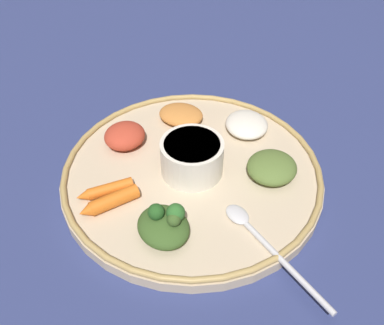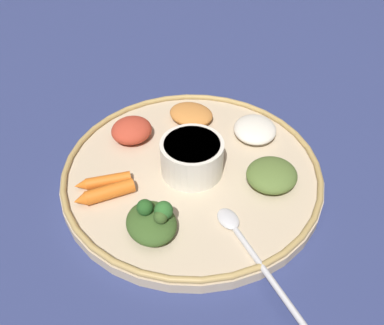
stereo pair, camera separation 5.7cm
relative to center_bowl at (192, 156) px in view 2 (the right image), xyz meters
The scene contains 12 objects.
ground_plane 0.04m from the center_bowl, ahead, with size 2.40×2.40×0.00m, color navy.
platter 0.03m from the center_bowl, ahead, with size 0.35×0.35×0.02m, color #C6B293.
platter_rim 0.02m from the center_bowl, ahead, with size 0.35×0.35×0.01m, color tan.
center_bowl is the anchor object (origin of this frame).
spoon 0.14m from the center_bowl, 111.93° to the right, with size 0.08×0.17×0.01m.
greens_pile 0.11m from the center_bowl, 162.87° to the right, with size 0.08×0.08×0.04m.
carrot_near_spoon 0.12m from the center_bowl, 145.26° to the left, with size 0.07×0.05×0.02m.
carrot_outer 0.12m from the center_bowl, 156.23° to the left, with size 0.08×0.05×0.02m.
mound_collards 0.11m from the center_bowl, 60.50° to the right, with size 0.07×0.07×0.03m, color #567033.
mound_squash 0.12m from the center_bowl, 42.36° to the left, with size 0.07×0.06×0.02m, color #C67A38.
mound_berbere_red 0.11m from the center_bowl, 93.79° to the left, with size 0.06×0.06×0.03m, color #B73D28.
mound_rice_white 0.12m from the center_bowl, ahead, with size 0.07×0.06×0.02m, color silver.
Camera 2 is at (-0.31, -0.28, 0.42)m, focal length 40.21 mm.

